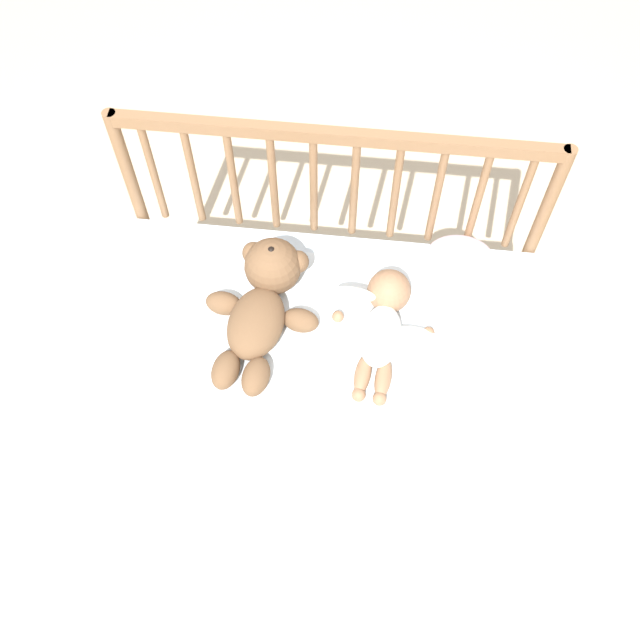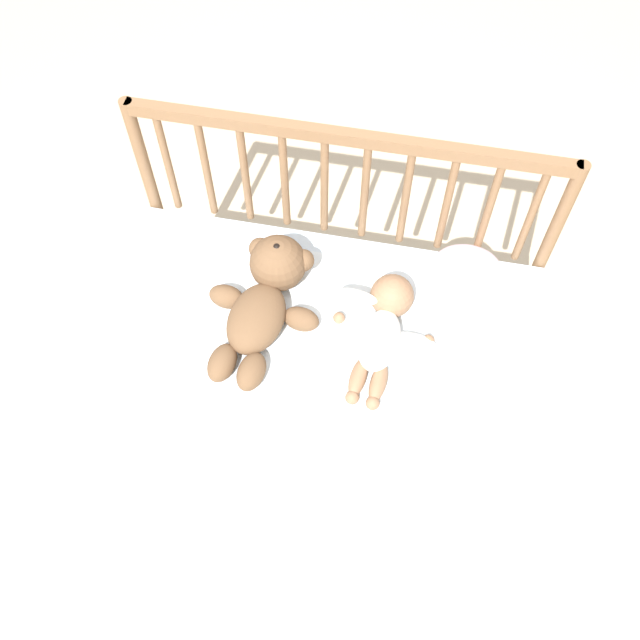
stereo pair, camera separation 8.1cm
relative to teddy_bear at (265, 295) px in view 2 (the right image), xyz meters
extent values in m
plane|color=#C6B293|center=(0.16, -0.04, -0.54)|extent=(12.00, 12.00, 0.00)
cube|color=silver|center=(0.16, -0.04, -0.30)|extent=(1.19, 0.64, 0.48)
cylinder|color=brown|center=(-0.42, 0.31, -0.10)|extent=(0.04, 0.04, 0.87)
cylinder|color=brown|center=(0.74, 0.31, -0.10)|extent=(0.04, 0.04, 0.87)
cube|color=brown|center=(0.16, 0.31, 0.31)|extent=(1.16, 0.03, 0.04)
cylinder|color=brown|center=(-0.35, 0.31, 0.12)|extent=(0.02, 0.02, 0.36)
cylinder|color=brown|center=(-0.23, 0.31, 0.12)|extent=(0.02, 0.02, 0.36)
cylinder|color=brown|center=(-0.12, 0.31, 0.12)|extent=(0.02, 0.02, 0.36)
cylinder|color=brown|center=(-0.01, 0.31, 0.12)|extent=(0.02, 0.02, 0.36)
cylinder|color=brown|center=(0.10, 0.31, 0.12)|extent=(0.02, 0.02, 0.36)
cylinder|color=brown|center=(0.21, 0.31, 0.12)|extent=(0.02, 0.02, 0.36)
cylinder|color=brown|center=(0.33, 0.31, 0.12)|extent=(0.02, 0.02, 0.36)
cylinder|color=brown|center=(0.44, 0.31, 0.12)|extent=(0.02, 0.02, 0.36)
cylinder|color=brown|center=(0.55, 0.31, 0.12)|extent=(0.02, 0.02, 0.36)
cylinder|color=brown|center=(0.66, 0.31, 0.12)|extent=(0.02, 0.02, 0.36)
cube|color=white|center=(0.14, -0.06, -0.06)|extent=(0.85, 0.55, 0.01)
ellipsoid|color=brown|center=(-0.01, -0.07, -0.01)|extent=(0.17, 0.24, 0.10)
sphere|color=brown|center=(0.01, 0.10, 0.02)|extent=(0.16, 0.16, 0.16)
sphere|color=beige|center=(0.01, 0.10, 0.06)|extent=(0.07, 0.07, 0.07)
sphere|color=black|center=(0.01, 0.10, 0.09)|extent=(0.02, 0.02, 0.02)
sphere|color=brown|center=(-0.05, 0.13, 0.02)|extent=(0.06, 0.06, 0.06)
sphere|color=brown|center=(0.08, 0.12, 0.02)|extent=(0.06, 0.06, 0.06)
ellipsoid|color=brown|center=(-0.11, -0.01, -0.03)|extent=(0.11, 0.08, 0.06)
ellipsoid|color=brown|center=(0.10, -0.03, -0.03)|extent=(0.11, 0.08, 0.06)
ellipsoid|color=brown|center=(-0.07, -0.21, -0.03)|extent=(0.08, 0.12, 0.07)
ellipsoid|color=brown|center=(0.01, -0.22, -0.03)|extent=(0.08, 0.12, 0.07)
ellipsoid|color=white|center=(0.32, -0.07, -0.02)|extent=(0.13, 0.20, 0.09)
sphere|color=#936B4C|center=(0.33, 0.07, 0.00)|extent=(0.12, 0.12, 0.12)
ellipsoid|color=white|center=(0.24, 0.03, 0.02)|extent=(0.12, 0.05, 0.04)
ellipsoid|color=white|center=(0.41, -0.03, -0.04)|extent=(0.12, 0.05, 0.04)
sphere|color=#936B4C|center=(0.20, -0.01, -0.04)|extent=(0.03, 0.03, 0.03)
sphere|color=#936B4C|center=(0.45, -0.03, -0.04)|extent=(0.03, 0.03, 0.03)
ellipsoid|color=#936B4C|center=(0.28, -0.17, -0.04)|extent=(0.05, 0.12, 0.04)
ellipsoid|color=#936B4C|center=(0.34, -0.18, -0.04)|extent=(0.05, 0.12, 0.04)
sphere|color=#936B4C|center=(0.28, -0.23, -0.04)|extent=(0.04, 0.04, 0.04)
sphere|color=#936B4C|center=(0.33, -0.24, -0.04)|extent=(0.04, 0.04, 0.04)
ellipsoid|color=silver|center=(0.53, 0.22, -0.03)|extent=(0.19, 0.15, 0.06)
camera|label=1|loc=(0.26, -1.01, 1.60)|focal=40.00mm
camera|label=2|loc=(0.34, -1.00, 1.60)|focal=40.00mm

